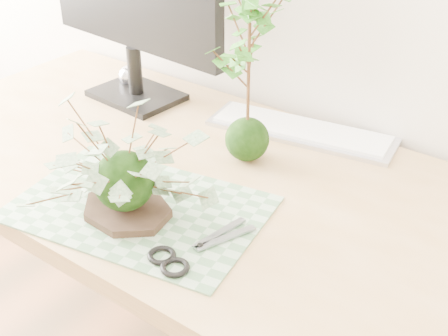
% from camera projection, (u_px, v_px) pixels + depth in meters
% --- Properties ---
extents(desk, '(1.60, 0.70, 0.74)m').
position_uv_depth(desk, '(222.00, 217.00, 1.30)').
color(desk, tan).
rests_on(desk, ground_plane).
extents(cutting_mat, '(0.51, 0.38, 0.00)m').
position_uv_depth(cutting_mat, '(140.00, 208.00, 1.17)').
color(cutting_mat, '#517E53').
rests_on(cutting_mat, desk).
extents(stone_dish, '(0.20, 0.20, 0.01)m').
position_uv_depth(stone_dish, '(127.00, 210.00, 1.14)').
color(stone_dish, black).
rests_on(stone_dish, cutting_mat).
extents(ivy_kokedama, '(0.39, 0.39, 0.22)m').
position_uv_depth(ivy_kokedama, '(122.00, 156.00, 1.09)').
color(ivy_kokedama, black).
rests_on(ivy_kokedama, stone_dish).
extents(maple_kokedama, '(0.25, 0.25, 0.39)m').
position_uv_depth(maple_kokedama, '(249.00, 35.00, 1.19)').
color(maple_kokedama, black).
rests_on(maple_kokedama, desk).
extents(keyboard, '(0.45, 0.20, 0.02)m').
position_uv_depth(keyboard, '(301.00, 130.00, 1.42)').
color(keyboard, silver).
rests_on(keyboard, desk).
extents(foil_ball, '(0.06, 0.06, 0.06)m').
position_uv_depth(foil_ball, '(130.00, 76.00, 1.64)').
color(foil_ball, silver).
rests_on(foil_ball, desk).
extents(scissors, '(0.10, 0.20, 0.01)m').
position_uv_depth(scissors, '(184.00, 257.00, 1.03)').
color(scissors, gray).
rests_on(scissors, cutting_mat).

